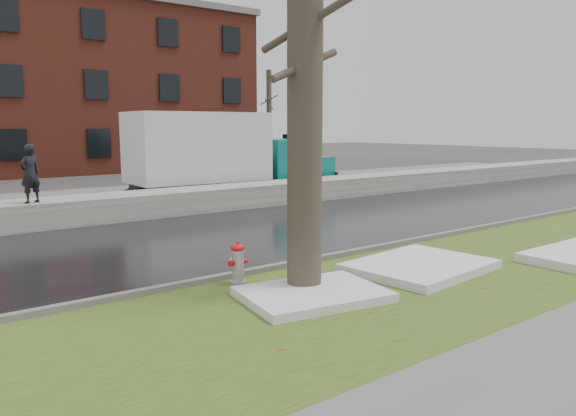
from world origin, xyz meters
TOP-DOWN VIEW (x-y plane):
  - ground at (0.00, 0.00)m, footprint 120.00×120.00m
  - verge at (0.00, -1.25)m, footprint 60.00×4.50m
  - road at (0.00, 4.50)m, footprint 60.00×7.00m
  - parking_lot at (0.00, 13.00)m, footprint 60.00×9.00m
  - curb at (0.00, 1.00)m, footprint 60.00×0.15m
  - snowbank at (0.00, 8.70)m, footprint 60.00×1.60m
  - brick_building at (2.00, 30.00)m, footprint 26.00×12.00m
  - bg_tree_right at (16.00, 24.00)m, footprint 1.40×1.62m
  - fire_hydrant at (-1.67, 0.60)m, footprint 0.36×0.31m
  - tree at (-1.02, -0.42)m, footprint 1.49×1.75m
  - box_truck at (4.48, 11.18)m, footprint 9.82×2.55m
  - worker at (-3.16, 8.30)m, footprint 0.66×0.55m
  - snow_patch_near at (1.57, -0.75)m, footprint 2.78×2.24m
  - snow_patch_far at (-1.19, -0.85)m, footprint 2.45×1.96m

SIDE VIEW (x-z plane):
  - ground at x=0.00m, z-range 0.00..0.00m
  - road at x=0.00m, z-range 0.00..0.03m
  - parking_lot at x=0.00m, z-range 0.00..0.03m
  - verge at x=0.00m, z-range 0.00..0.04m
  - curb at x=0.00m, z-range 0.00..0.14m
  - snow_patch_far at x=-1.19m, z-range 0.04..0.18m
  - snow_patch_near at x=1.57m, z-range 0.04..0.20m
  - snowbank at x=0.00m, z-range 0.00..0.75m
  - fire_hydrant at x=-1.67m, z-range 0.06..0.81m
  - worker at x=-3.16m, z-range 0.75..2.30m
  - box_truck at x=4.48m, z-range 0.09..3.36m
  - bg_tree_right at x=16.00m, z-range 0.08..6.58m
  - tree at x=-1.02m, z-range 0.07..7.23m
  - brick_building at x=2.00m, z-range 0.00..10.00m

